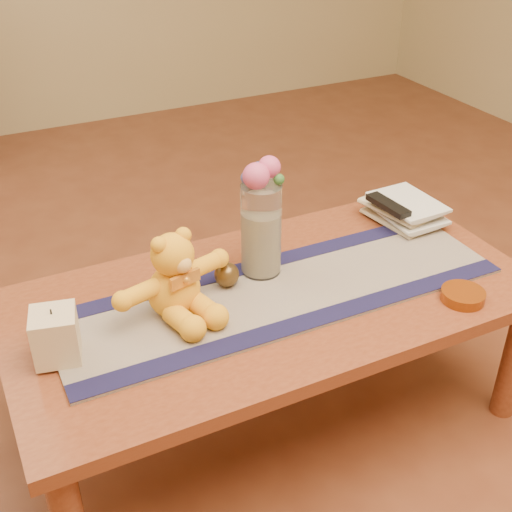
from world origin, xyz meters
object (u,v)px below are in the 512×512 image
bronze_ball (227,275)px  amber_dish (463,296)px  pillar_candle (56,336)px  glass_vase (261,230)px  tv_remote (388,205)px  teddy_bear (173,274)px  book_bottom (383,225)px

bronze_ball → amber_dish: bearing=-31.8°
pillar_candle → glass_vase: glass_vase is taller
tv_remote → amber_dish: 0.41m
teddy_bear → glass_vase: glass_vase is taller
teddy_bear → pillar_candle: teddy_bear is taller
bronze_ball → amber_dish: (0.53, -0.33, -0.03)m
bronze_ball → book_bottom: bronze_ball is taller
teddy_bear → book_bottom: teddy_bear is taller
glass_vase → teddy_bear: bearing=-166.3°
teddy_bear → book_bottom: 0.75m
amber_dish → book_bottom: bearing=84.0°
glass_vase → book_bottom: 0.48m
teddy_bear → amber_dish: size_ratio=2.75×
glass_vase → amber_dish: (0.41, -0.35, -0.12)m
book_bottom → tv_remote: 0.08m
glass_vase → book_bottom: size_ratio=1.17×
teddy_bear → book_bottom: bearing=-5.0°
pillar_candle → book_bottom: (1.04, 0.18, -0.06)m
teddy_bear → tv_remote: 0.75m
glass_vase → amber_dish: size_ratio=2.27×
glass_vase → bronze_ball: glass_vase is taller
book_bottom → teddy_bear: bearing=-178.1°
book_bottom → tv_remote: tv_remote is taller
glass_vase → amber_dish: 0.56m
bronze_ball → tv_remote: size_ratio=0.42×
tv_remote → amber_dish: (-0.04, -0.40, -0.07)m
pillar_candle → tv_remote: bearing=9.3°
glass_vase → bronze_ball: bearing=-167.9°
tv_remote → amber_dish: tv_remote is taller
tv_remote → bronze_ball: bearing=-177.5°
pillar_candle → glass_vase: 0.60m
teddy_bear → amber_dish: bearing=-37.1°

